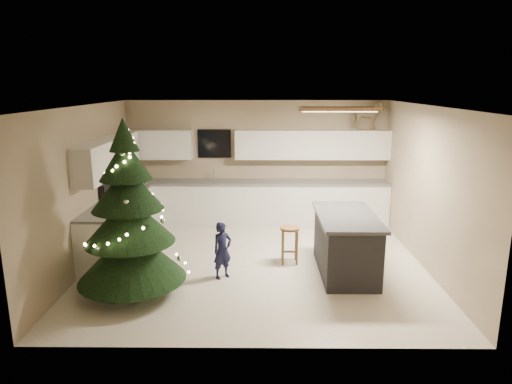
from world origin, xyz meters
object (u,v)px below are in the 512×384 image
(christmas_tree, at_px, (129,225))
(rocking_horse, at_px, (367,116))
(toddler, at_px, (222,250))
(bar_stool, at_px, (290,236))
(island, at_px, (346,243))

(christmas_tree, relative_size, rocking_horse, 3.73)
(christmas_tree, xyz_separation_m, rocking_horse, (4.00, 3.44, 1.27))
(christmas_tree, relative_size, toddler, 2.81)
(bar_stool, height_order, rocking_horse, rocking_horse)
(christmas_tree, bearing_deg, bar_stool, 27.02)
(island, xyz_separation_m, christmas_tree, (-3.16, -0.79, 0.55))
(bar_stool, bearing_deg, toddler, -149.99)
(island, bearing_deg, christmas_tree, -166.06)
(island, distance_m, toddler, 1.94)
(bar_stool, height_order, toddler, toddler)
(christmas_tree, height_order, rocking_horse, rocking_horse)
(rocking_horse, bearing_deg, island, 157.02)
(christmas_tree, distance_m, rocking_horse, 5.43)
(island, distance_m, christmas_tree, 3.31)
(bar_stool, distance_m, toddler, 1.24)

